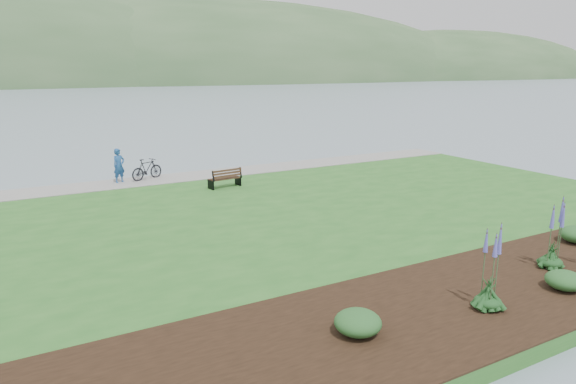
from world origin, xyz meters
The scene contains 12 objects.
ground centered at (0.00, 0.00, 0.00)m, with size 600.00×600.00×0.00m, color slate.
lawn centered at (0.00, -2.00, 0.20)m, with size 34.00×20.00×0.40m, color #255C20.
shoreline_path centered at (0.00, 6.90, 0.42)m, with size 34.00×2.20×0.03m, color gray.
garden_bed centered at (3.00, -9.80, 0.42)m, with size 24.00×4.40×0.04m, color black.
far_hillside centered at (20.00, 170.00, 0.00)m, with size 580.00×80.00×38.00m, color #345630, non-canonical shape.
park_bench centered at (1.40, 3.77, 0.85)m, with size 1.54×0.78×0.91m.
person centered at (-2.61, 7.12, 1.37)m, with size 0.70×0.48×1.93m, color navy.
bicycle_b centered at (-1.30, 7.20, 0.92)m, with size 1.74×0.50×1.05m, color black.
echium_0 centered at (1.93, -10.43, 1.25)m, with size 0.62×0.62×2.13m.
echium_1 centered at (5.40, -9.60, 1.32)m, with size 0.62×0.62×2.17m.
shrub_0 centered at (-1.34, -9.92, 0.69)m, with size 0.98×0.98×0.49m, color #1E4C21.
shrub_1 centered at (4.41, -10.65, 0.67)m, with size 0.91×0.91×0.46m, color #1E4C21.
Camera 1 is at (-7.24, -17.56, 5.76)m, focal length 32.00 mm.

